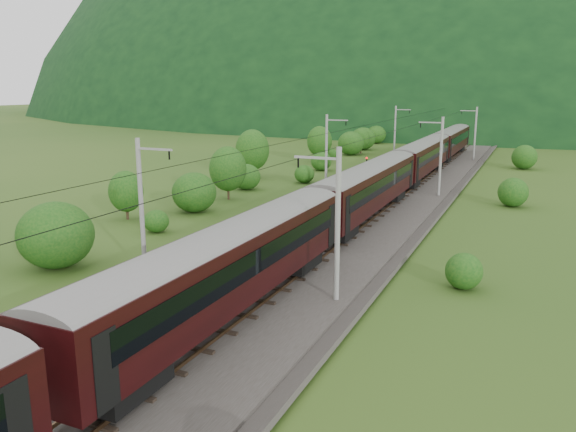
% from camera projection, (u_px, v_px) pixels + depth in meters
% --- Properties ---
extents(ground, '(600.00, 600.00, 0.00)m').
position_uv_depth(ground, '(233.00, 288.00, 32.04)').
color(ground, '#294A17').
rests_on(ground, ground).
extents(railbed, '(14.00, 220.00, 0.30)m').
position_uv_depth(railbed, '(301.00, 242.00, 40.90)').
color(railbed, '#38332D').
rests_on(railbed, ground).
extents(track_left, '(2.40, 220.00, 0.27)m').
position_uv_depth(track_left, '(271.00, 236.00, 41.81)').
color(track_left, brown).
rests_on(track_left, railbed).
extents(track_right, '(2.40, 220.00, 0.27)m').
position_uv_depth(track_right, '(332.00, 243.00, 39.90)').
color(track_right, brown).
rests_on(track_right, railbed).
extents(catenary_left, '(2.54, 192.28, 8.00)m').
position_uv_depth(catenary_left, '(327.00, 149.00, 61.94)').
color(catenary_left, gray).
rests_on(catenary_left, railbed).
extents(catenary_right, '(2.54, 192.28, 8.00)m').
position_uv_depth(catenary_right, '(440.00, 155.00, 57.08)').
color(catenary_right, gray).
rests_on(catenary_right, railbed).
extents(overhead_wires, '(4.83, 198.00, 0.03)m').
position_uv_depth(overhead_wires, '(301.00, 147.00, 39.35)').
color(overhead_wires, black).
rests_on(overhead_wires, ground).
extents(mountain_main, '(504.00, 360.00, 244.00)m').
position_uv_depth(mountain_main, '(506.00, 112.00, 263.46)').
color(mountain_main, black).
rests_on(mountain_main, ground).
extents(mountain_ridge, '(336.00, 280.00, 132.00)m').
position_uv_depth(mountain_ridge, '(303.00, 106.00, 346.70)').
color(mountain_ridge, black).
rests_on(mountain_ridge, ground).
extents(train, '(3.04, 170.17, 5.29)m').
position_uv_depth(train, '(367.00, 180.00, 46.76)').
color(train, black).
rests_on(train, ground).
extents(hazard_post_near, '(0.16, 0.16, 1.54)m').
position_uv_depth(hazard_post_near, '(386.00, 178.00, 64.20)').
color(hazard_post_near, red).
rests_on(hazard_post_near, railbed).
extents(hazard_post_far, '(0.17, 0.17, 1.58)m').
position_uv_depth(hazard_post_far, '(390.00, 181.00, 62.14)').
color(hazard_post_far, red).
rests_on(hazard_post_far, railbed).
extents(signal, '(0.26, 0.26, 2.34)m').
position_uv_depth(signal, '(367.00, 165.00, 70.55)').
color(signal, black).
rests_on(signal, railbed).
extents(vegetation_left, '(12.72, 148.40, 6.50)m').
position_uv_depth(vegetation_left, '(199.00, 179.00, 54.18)').
color(vegetation_left, '#144813').
rests_on(vegetation_left, ground).
extents(vegetation_right, '(4.92, 101.10, 3.06)m').
position_uv_depth(vegetation_right, '(498.00, 233.00, 38.67)').
color(vegetation_right, '#144813').
rests_on(vegetation_right, ground).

